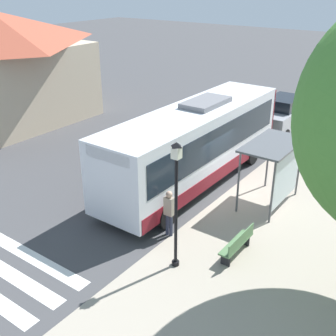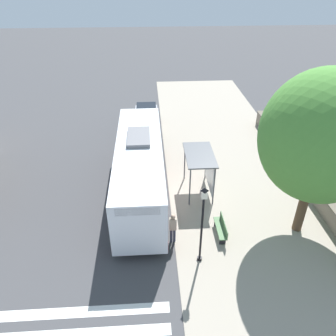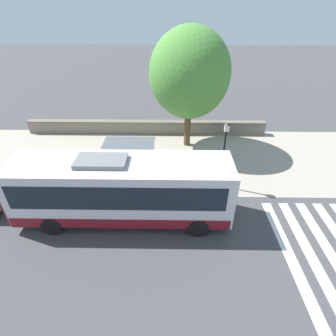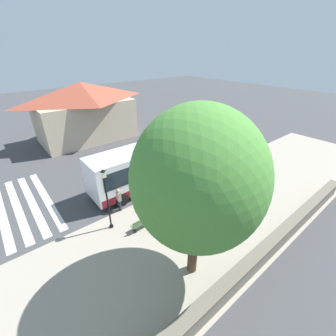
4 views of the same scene
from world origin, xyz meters
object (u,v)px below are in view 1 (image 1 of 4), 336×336
(bus, at_px, (195,143))
(bench, at_px, (238,243))
(parked_car_behind_bus, at_px, (282,114))
(bus_shelter, at_px, (276,155))
(street_lamp_near, at_px, (176,196))
(pedestrian, at_px, (169,210))

(bus, relative_size, bench, 6.28)
(bus, height_order, parked_car_behind_bus, bus)
(bench, bearing_deg, bus_shelter, -82.72)
(bus_shelter, height_order, parked_car_behind_bus, bus_shelter)
(bench, height_order, street_lamp_near, street_lamp_near)
(pedestrian, xyz_separation_m, street_lamp_near, (-1.17, 1.28, 1.46))
(bus, bearing_deg, parked_car_behind_bus, -92.91)
(bus, height_order, bus_shelter, bus)
(pedestrian, relative_size, parked_car_behind_bus, 0.38)
(parked_car_behind_bus, bearing_deg, bus, 87.09)
(parked_car_behind_bus, bearing_deg, pedestrian, 95.09)
(bus_shelter, xyz_separation_m, parked_car_behind_bus, (3.19, -8.84, -1.18))
(bench, bearing_deg, parked_car_behind_bus, -73.87)
(bench, bearing_deg, street_lamp_near, 50.09)
(street_lamp_near, relative_size, parked_car_behind_bus, 0.92)
(bench, distance_m, street_lamp_near, 2.91)
(bus_shelter, distance_m, pedestrian, 4.81)
(bus, distance_m, street_lamp_near, 6.14)
(bus_shelter, bearing_deg, bench, 97.28)
(bench, xyz_separation_m, parked_car_behind_bus, (3.68, -12.74, 0.48))
(bus, xyz_separation_m, pedestrian, (-1.62, 4.15, -0.81))
(bus, relative_size, street_lamp_near, 2.55)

